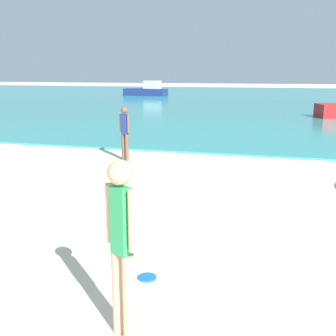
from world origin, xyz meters
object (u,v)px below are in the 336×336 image
(person_distant, at_px, (125,130))
(frisbee, at_px, (147,277))
(person_standing, at_px, (122,240))
(boat_far, at_px, (147,91))

(person_distant, bearing_deg, frisbee, -45.63)
(person_standing, relative_size, frisbee, 7.61)
(person_distant, xyz_separation_m, boat_far, (-10.17, 32.41, -0.28))
(person_standing, xyz_separation_m, person_distant, (-3.05, 7.84, -0.11))
(boat_far, bearing_deg, frisbee, 115.16)
(frisbee, bearing_deg, person_distant, 113.48)
(frisbee, xyz_separation_m, person_distant, (-2.91, 6.69, 0.88))
(frisbee, bearing_deg, person_standing, -82.67)
(person_distant, distance_m, boat_far, 33.97)
(frisbee, distance_m, person_distant, 7.35)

